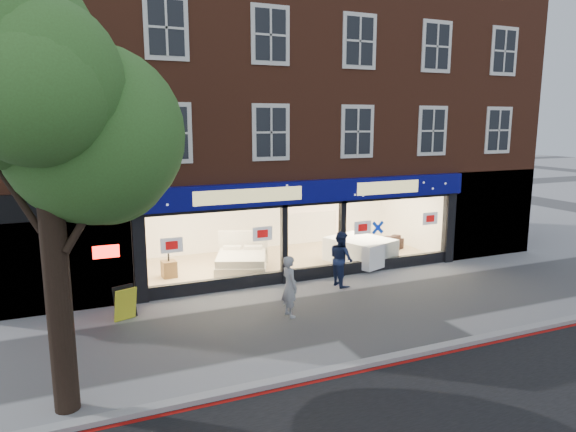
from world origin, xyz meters
TOP-DOWN VIEW (x-y plane):
  - ground at (0.00, 0.00)m, footprint 120.00×120.00m
  - kerb_line at (0.00, -3.10)m, footprint 60.00×0.10m
  - kerb_stone at (0.00, -2.90)m, footprint 60.00×0.25m
  - showroom_floor at (0.00, 5.25)m, footprint 11.00×4.50m
  - building at (-0.02, 6.93)m, footprint 19.00×8.26m
  - street_tree at (-7.57, -2.20)m, footprint 4.00×3.20m
  - display_bed at (-1.95, 4.67)m, footprint 2.36×2.57m
  - bedside_table at (-4.40, 4.80)m, footprint 0.49×0.49m
  - mattress_stack at (2.34, 4.00)m, footprint 2.36×2.63m
  - sofa at (3.81, 4.90)m, footprint 2.25×1.58m
  - a_board at (-6.07, 1.81)m, footprint 0.68×0.55m
  - pedestrian_grey at (-2.02, 0.36)m, footprint 0.44×0.63m
  - pedestrian_blue at (0.50, 2.10)m, footprint 0.70×0.88m

SIDE VIEW (x-z plane):
  - ground at x=0.00m, z-range 0.00..0.00m
  - kerb_line at x=0.00m, z-range 0.00..0.01m
  - showroom_floor at x=0.00m, z-range 0.00..0.10m
  - kerb_stone at x=0.00m, z-range 0.00..0.12m
  - bedside_table at x=-4.40m, z-range 0.10..0.65m
  - sofa at x=3.81m, z-range 0.10..0.71m
  - display_bed at x=-1.95m, z-range -0.16..1.02m
  - a_board at x=-6.07m, z-range 0.00..0.90m
  - mattress_stack at x=2.34m, z-range 0.10..0.96m
  - pedestrian_grey at x=-2.02m, z-range 0.00..1.66m
  - pedestrian_blue at x=0.50m, z-range 0.00..1.75m
  - street_tree at x=-7.57m, z-range 1.64..8.24m
  - building at x=-0.02m, z-range 1.52..11.82m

